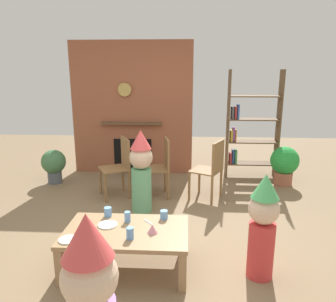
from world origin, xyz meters
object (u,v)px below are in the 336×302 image
object	(u,v)px
paper_cup_center	(95,237)
paper_cup_far_right	(127,217)
child_in_pink	(263,224)
potted_plant_tall	(284,163)
dining_chair_left	(120,164)
birthday_cake_slice	(152,229)
paper_cup_near_right	(108,212)
paper_cup_far_left	(164,215)
paper_plate_front	(108,225)
bookshelf	(249,129)
dining_chair_right	(212,167)
potted_plant_short	(54,164)
child_by_the_chairs	(141,169)
coffee_table	(126,235)
paper_plate_rear	(68,240)
dining_chair_middle	(161,164)
paper_cup_near_left	(130,233)

from	to	relation	value
paper_cup_center	paper_cup_far_right	size ratio (longest dim) A/B	0.92
child_in_pink	potted_plant_tall	xyz separation A→B (m)	(0.94, 2.57, -0.16)
dining_chair_left	birthday_cake_slice	bearing A→B (deg)	83.40
paper_cup_near_right	birthday_cake_slice	xyz separation A→B (m)	(0.50, -0.33, -0.01)
dining_chair_left	potted_plant_tall	size ratio (longest dim) A/B	1.37
paper_cup_far_left	paper_plate_front	xyz separation A→B (m)	(-0.54, -0.18, -0.04)
bookshelf	dining_chair_right	distance (m)	1.40
child_in_pink	dining_chair_left	world-z (taller)	child_in_pink
potted_plant_short	potted_plant_tall	bearing A→B (deg)	1.98
paper_cup_near_right	paper_cup_far_left	distance (m)	0.59
paper_plate_front	dining_chair_left	distance (m)	1.81
child_by_the_chairs	coffee_table	bearing A→B (deg)	0.00
bookshelf	paper_plate_rear	bearing A→B (deg)	-124.26
dining_chair_middle	potted_plant_short	size ratio (longest dim) A/B	1.55
paper_cup_near_right	potted_plant_short	distance (m)	2.55
dining_chair_middle	potted_plant_short	world-z (taller)	dining_chair_middle
paper_cup_center	birthday_cake_slice	xyz separation A→B (m)	(0.49, 0.20, -0.01)
dining_chair_right	potted_plant_tall	distance (m)	1.47
paper_cup_far_right	dining_chair_middle	xyz separation A→B (m)	(0.20, 1.73, 0.05)
birthday_cake_slice	potted_plant_tall	xyz separation A→B (m)	(1.95, 2.56, -0.08)
child_in_pink	child_by_the_chairs	xyz separation A→B (m)	(-1.30, 1.39, 0.07)
birthday_cake_slice	potted_plant_tall	world-z (taller)	potted_plant_tall
paper_cup_far_left	paper_plate_front	size ratio (longest dim) A/B	0.47
coffee_table	paper_cup_near_left	distance (m)	0.21
coffee_table	dining_chair_middle	size ratio (longest dim) A/B	1.31
paper_cup_near_left	child_by_the_chairs	bearing A→B (deg)	93.95
child_in_pink	potted_plant_short	xyz separation A→B (m)	(-2.95, 2.44, -0.19)
paper_cup_near_left	child_by_the_chairs	distance (m)	1.50
birthday_cake_slice	child_in_pink	distance (m)	1.01
paper_cup_center	potted_plant_short	bearing A→B (deg)	118.97
birthday_cake_slice	dining_chair_left	bearing A→B (deg)	109.93
paper_cup_far_left	dining_chair_left	size ratio (longest dim) A/B	0.10
paper_cup_far_right	child_by_the_chairs	xyz separation A→B (m)	(-0.02, 1.17, 0.14)
potted_plant_tall	dining_chair_left	bearing A→B (deg)	-166.37
paper_cup_far_left	paper_cup_center	bearing A→B (deg)	-138.80
paper_cup_center	paper_plate_rear	world-z (taller)	paper_cup_center
coffee_table	birthday_cake_slice	distance (m)	0.28
paper_cup_near_left	potted_plant_short	xyz separation A→B (m)	(-1.75, 2.54, -0.12)
child_in_pink	dining_chair_right	bearing A→B (deg)	-77.35
bookshelf	child_in_pink	distance (m)	3.02
paper_cup_far_right	dining_chair_middle	size ratio (longest dim) A/B	0.12
paper_cup_center	potted_plant_tall	world-z (taller)	potted_plant_tall
paper_cup_near_left	child_in_pink	world-z (taller)	child_in_pink
paper_cup_far_right	birthday_cake_slice	distance (m)	0.35
paper_cup_far_left	potted_plant_tall	size ratio (longest dim) A/B	0.14
dining_chair_left	dining_chair_right	size ratio (longest dim) A/B	1.00
paper_cup_far_right	paper_plate_front	world-z (taller)	paper_cup_far_right
bookshelf	dining_chair_right	world-z (taller)	bookshelf
paper_plate_rear	dining_chair_right	bearing A→B (deg)	54.68
bookshelf	paper_cup_near_left	xyz separation A→B (m)	(-1.59, -3.09, -0.42)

